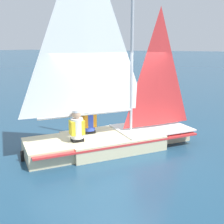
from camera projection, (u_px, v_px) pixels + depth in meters
ground_plane at (112, 147)px, 7.57m from camera, size 260.00×260.00×0.00m
sailboat_main at (110, 119)px, 7.36m from camera, size 3.92×4.44×5.49m
sailor_helm at (89, 124)px, 7.51m from camera, size 0.42×0.43×1.16m
sailor_crew at (77, 131)px, 6.86m from camera, size 0.42×0.43×1.16m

